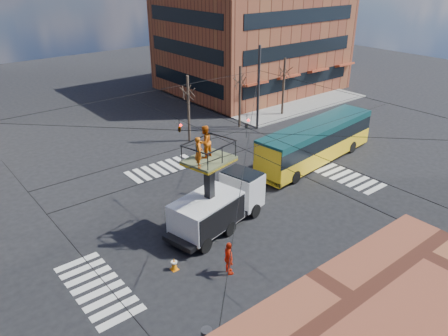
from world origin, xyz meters
TOP-DOWN VIEW (x-y plane):
  - ground at (0.00, 0.00)m, footprint 120.00×120.00m
  - sidewalk_ne at (21.00, 21.00)m, footprint 18.00×18.00m
  - crosswalks at (0.00, 0.00)m, footprint 22.40×22.40m
  - building_ne at (21.98, 23.98)m, footprint 20.06×16.06m
  - overhead_network at (-0.07, 0.40)m, footprint 24.24×24.24m
  - tree_a at (5.00, 13.50)m, footprint 2.00×2.00m
  - tree_b at (11.00, 13.50)m, footprint 2.00×2.00m
  - tree_c at (17.00, 13.50)m, footprint 2.00×2.00m
  - utility_truck at (-1.73, 0.71)m, footprint 7.33×3.82m
  - city_bus at (10.38, 3.34)m, footprint 12.70×3.98m
  - traffic_cone at (-6.22, -1.21)m, footprint 0.36×0.36m
  - worker_ground at (-4.16, -3.26)m, footprint 0.86×1.20m
  - flagger at (5.31, 2.34)m, footprint 0.71×1.17m

SIDE VIEW (x-z plane):
  - ground at x=0.00m, z-range 0.00..0.00m
  - crosswalks at x=0.00m, z-range 0.00..0.02m
  - sidewalk_ne at x=21.00m, z-range 0.00..0.12m
  - traffic_cone at x=-6.22m, z-range 0.00..0.73m
  - flagger at x=5.31m, z-range 0.00..1.77m
  - worker_ground at x=-4.16m, z-range 0.00..1.89m
  - city_bus at x=10.38m, z-range 0.13..3.33m
  - utility_truck at x=-1.73m, z-range -1.20..5.46m
  - overhead_network at x=-0.07m, z-range 0.29..8.29m
  - tree_a at x=5.00m, z-range 1.63..7.63m
  - tree_b at x=11.00m, z-range 1.63..7.63m
  - tree_c at x=17.00m, z-range 1.63..7.63m
  - building_ne at x=21.98m, z-range 0.00..14.00m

